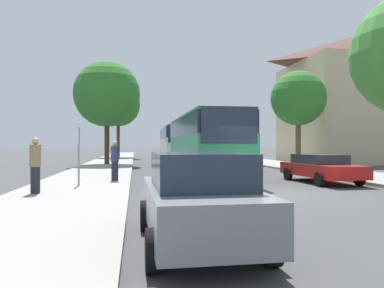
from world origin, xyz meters
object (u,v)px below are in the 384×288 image
(parked_car_right_near, at_px, (321,167))
(tree_left_near, at_px, (118,105))
(bus_stop_sign, at_px, (79,149))
(tree_right_mid, at_px, (298,99))
(parked_car_left_curb, at_px, (198,199))
(pedestrian_waiting_far, at_px, (35,165))
(bus_middle, at_px, (176,144))
(tree_left_far, at_px, (107,94))
(pedestrian_waiting_near, at_px, (115,161))
(bus_front, at_px, (203,144))

(parked_car_right_near, distance_m, tree_left_near, 32.85)
(bus_stop_sign, distance_m, tree_right_mid, 19.30)
(parked_car_left_curb, relative_size, pedestrian_waiting_far, 2.24)
(bus_middle, distance_m, bus_stop_sign, 21.13)
(tree_left_far, xyz_separation_m, tree_right_mid, (14.66, -3.75, -0.53))
(bus_middle, relative_size, tree_left_far, 1.42)
(tree_left_near, bearing_deg, parked_car_right_near, -71.15)
(pedestrian_waiting_near, height_order, tree_left_near, tree_left_near)
(pedestrian_waiting_far, height_order, tree_left_near, tree_left_near)
(bus_stop_sign, distance_m, tree_left_far, 16.38)
(parked_car_right_near, bearing_deg, pedestrian_waiting_near, -8.47)
(bus_front, xyz_separation_m, pedestrian_waiting_far, (-6.93, -7.15, -0.68))
(bus_middle, distance_m, parked_car_left_curb, 29.13)
(parked_car_right_near, bearing_deg, bus_middle, -79.77)
(bus_middle, bearing_deg, tree_left_far, -142.62)
(parked_car_right_near, height_order, pedestrian_waiting_far, pedestrian_waiting_far)
(bus_front, distance_m, tree_left_near, 27.57)
(bus_front, relative_size, tree_left_far, 1.39)
(tree_left_far, bearing_deg, tree_right_mid, -14.33)
(bus_stop_sign, height_order, tree_left_far, tree_left_far)
(pedestrian_waiting_far, xyz_separation_m, tree_left_far, (1.00, 18.00, 4.72))
(parked_car_left_curb, height_order, parked_car_right_near, parked_car_left_curb)
(bus_front, bearing_deg, tree_right_mid, 39.24)
(parked_car_left_curb, xyz_separation_m, pedestrian_waiting_far, (-4.32, 6.54, 0.25))
(parked_car_left_curb, relative_size, parked_car_right_near, 0.87)
(parked_car_right_near, xyz_separation_m, bus_stop_sign, (-10.58, -0.92, 0.88))
(tree_left_far, height_order, tree_right_mid, tree_left_far)
(pedestrian_waiting_near, relative_size, tree_left_near, 0.19)
(tree_left_near, xyz_separation_m, tree_right_mid, (14.46, -19.43, -1.29))
(bus_middle, height_order, pedestrian_waiting_far, bus_middle)
(bus_stop_sign, bearing_deg, tree_right_mid, 39.60)
(bus_middle, bearing_deg, parked_car_right_near, -75.41)
(parked_car_left_curb, bearing_deg, pedestrian_waiting_far, 122.70)
(bus_front, bearing_deg, parked_car_right_near, -40.59)
(bus_middle, relative_size, bus_stop_sign, 5.19)
(bus_front, distance_m, tree_right_mid, 11.79)
(bus_middle, xyz_separation_m, tree_left_near, (-5.88, 11.25, 4.77))
(bus_middle, height_order, bus_stop_sign, bus_middle)
(tree_left_far, bearing_deg, pedestrian_waiting_far, -93.17)
(parked_car_left_curb, bearing_deg, tree_left_far, 96.99)
(tree_left_far, relative_size, tree_right_mid, 1.15)
(tree_left_near, bearing_deg, bus_front, -77.82)
(tree_left_far, bearing_deg, tree_left_near, 89.24)
(bus_middle, relative_size, parked_car_right_near, 2.50)
(pedestrian_waiting_near, bearing_deg, parked_car_left_curb, -5.35)
(pedestrian_waiting_near, bearing_deg, bus_stop_sign, -51.60)
(bus_stop_sign, relative_size, tree_right_mid, 0.31)
(pedestrian_waiting_near, xyz_separation_m, tree_left_far, (-1.36, 14.02, 4.77))
(parked_car_left_curb, distance_m, bus_stop_sign, 9.34)
(bus_stop_sign, distance_m, pedestrian_waiting_near, 2.28)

